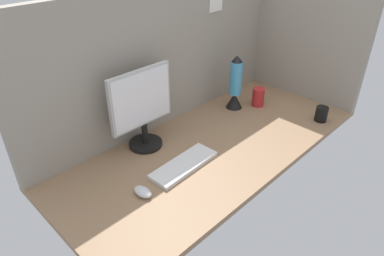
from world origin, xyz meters
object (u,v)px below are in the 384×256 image
(monitor, at_px, (142,107))
(mug_red_plastic, at_px, (258,97))
(keyboard, at_px, (184,165))
(mouse, at_px, (143,192))
(lava_lamp, at_px, (235,86))
(mug_black_travel, at_px, (321,114))

(monitor, distance_m, mug_red_plastic, 0.84)
(keyboard, relative_size, mouse, 3.85)
(keyboard, xyz_separation_m, lava_lamp, (0.66, 0.22, 0.14))
(mouse, relative_size, mug_red_plastic, 0.81)
(lava_lamp, bearing_deg, mug_red_plastic, -35.59)
(monitor, relative_size, keyboard, 1.16)
(keyboard, height_order, mug_black_travel, mug_black_travel)
(mouse, height_order, lava_lamp, lava_lamp)
(monitor, height_order, mouse, monitor)
(mug_red_plastic, height_order, lava_lamp, lava_lamp)
(keyboard, height_order, mouse, mouse)
(mug_red_plastic, relative_size, lava_lamp, 0.34)
(mouse, xyz_separation_m, mug_black_travel, (1.16, -0.25, 0.03))
(mug_black_travel, bearing_deg, mouse, 167.97)
(mug_red_plastic, bearing_deg, mouse, -172.44)
(monitor, distance_m, mouse, 0.45)
(mug_black_travel, height_order, lava_lamp, lava_lamp)
(keyboard, xyz_separation_m, mug_black_travel, (0.90, -0.26, 0.04))
(keyboard, bearing_deg, lava_lamp, 15.34)
(lava_lamp, bearing_deg, mouse, -165.94)
(keyboard, relative_size, mug_red_plastic, 3.13)
(mouse, distance_m, mug_red_plastic, 1.07)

